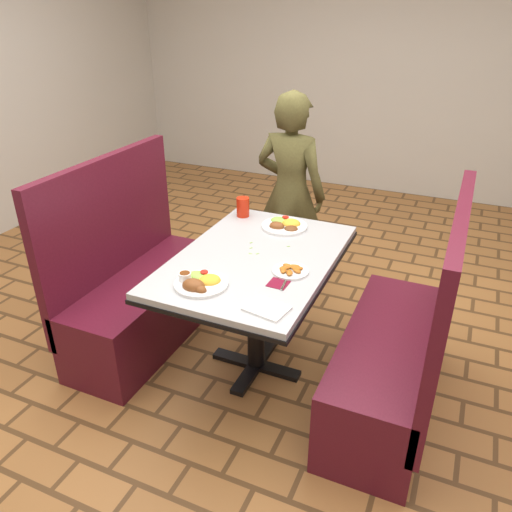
# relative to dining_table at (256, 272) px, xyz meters

# --- Properties ---
(room) EXTENTS (7.00, 7.04, 2.82)m
(room) POSITION_rel_dining_table_xyz_m (0.00, 0.00, 1.26)
(room) COLOR #A06734
(room) RESTS_ON ground
(dining_table) EXTENTS (0.81, 1.21, 0.75)m
(dining_table) POSITION_rel_dining_table_xyz_m (0.00, 0.00, 0.00)
(dining_table) COLOR #B5B7BA
(dining_table) RESTS_ON ground
(booth_bench_left) EXTENTS (0.47, 1.20, 1.17)m
(booth_bench_left) POSITION_rel_dining_table_xyz_m (-0.80, 0.00, -0.32)
(booth_bench_left) COLOR #5A1425
(booth_bench_left) RESTS_ON ground
(booth_bench_right) EXTENTS (0.47, 1.20, 1.17)m
(booth_bench_right) POSITION_rel_dining_table_xyz_m (0.80, 0.00, -0.32)
(booth_bench_right) COLOR #5A1425
(booth_bench_right) RESTS_ON ground
(diner_person) EXTENTS (0.56, 0.40, 1.45)m
(diner_person) POSITION_rel_dining_table_xyz_m (-0.19, 1.04, 0.07)
(diner_person) COLOR brown
(diner_person) RESTS_ON ground
(near_dinner_plate) EXTENTS (0.26, 0.26, 0.08)m
(near_dinner_plate) POSITION_rel_dining_table_xyz_m (-0.12, -0.39, 0.12)
(near_dinner_plate) COLOR white
(near_dinner_plate) RESTS_ON dining_table
(far_dinner_plate) EXTENTS (0.28, 0.28, 0.07)m
(far_dinner_plate) POSITION_rel_dining_table_xyz_m (0.00, 0.42, 0.12)
(far_dinner_plate) COLOR white
(far_dinner_plate) RESTS_ON dining_table
(plantain_plate) EXTENTS (0.19, 0.19, 0.03)m
(plantain_plate) POSITION_rel_dining_table_xyz_m (0.23, -0.09, 0.11)
(plantain_plate) COLOR white
(plantain_plate) RESTS_ON dining_table
(maroon_napkin) EXTENTS (0.10, 0.10, 0.00)m
(maroon_napkin) POSITION_rel_dining_table_xyz_m (0.22, -0.23, 0.10)
(maroon_napkin) COLOR maroon
(maroon_napkin) RESTS_ON dining_table
(spoon_utensil) EXTENTS (0.03, 0.13, 0.00)m
(spoon_utensil) POSITION_rel_dining_table_xyz_m (0.25, -0.22, 0.10)
(spoon_utensil) COLOR silver
(spoon_utensil) RESTS_ON dining_table
(red_tumbler) EXTENTS (0.08, 0.08, 0.12)m
(red_tumbler) POSITION_rel_dining_table_xyz_m (-0.30, 0.48, 0.16)
(red_tumbler) COLOR red
(red_tumbler) RESTS_ON dining_table
(paper_napkin) EXTENTS (0.21, 0.17, 0.01)m
(paper_napkin) POSITION_rel_dining_table_xyz_m (0.25, -0.46, 0.10)
(paper_napkin) COLOR white
(paper_napkin) RESTS_ON dining_table
(knife_utensil) EXTENTS (0.08, 0.17, 0.00)m
(knife_utensil) POSITION_rel_dining_table_xyz_m (-0.08, -0.38, 0.11)
(knife_utensil) COLOR silver
(knife_utensil) RESTS_ON dining_table
(fork_utensil) EXTENTS (0.07, 0.14, 0.00)m
(fork_utensil) POSITION_rel_dining_table_xyz_m (-0.14, -0.37, 0.11)
(fork_utensil) COLOR silver
(fork_utensil) RESTS_ON dining_table
(lettuce_shreds) EXTENTS (0.28, 0.32, 0.00)m
(lettuce_shreds) POSITION_rel_dining_table_xyz_m (0.04, 0.06, 0.10)
(lettuce_shreds) COLOR #85B046
(lettuce_shreds) RESTS_ON dining_table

